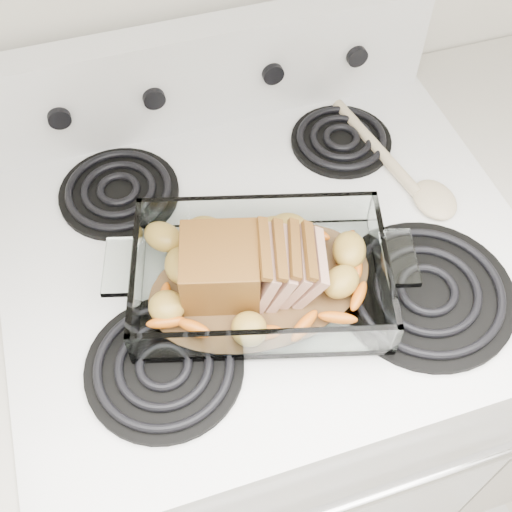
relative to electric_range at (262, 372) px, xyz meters
name	(u,v)px	position (x,y,z in m)	size (l,w,h in m)	color
electric_range	(262,372)	(0.00, 0.00, 0.00)	(0.78, 0.70, 1.12)	white
baking_dish	(260,279)	(-0.03, -0.08, 0.48)	(0.35, 0.23, 0.07)	white
pork_roast	(241,272)	(-0.06, -0.08, 0.51)	(0.20, 0.10, 0.08)	brown
roast_vegetables	(251,258)	(-0.04, -0.05, 0.49)	(0.33, 0.18, 0.04)	#CC651F
wooden_spoon	(408,176)	(0.26, 0.05, 0.46)	(0.10, 0.30, 0.02)	beige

